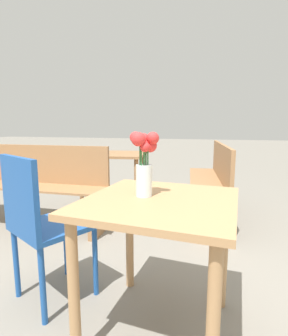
{
  "coord_description": "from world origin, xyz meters",
  "views": [
    {
      "loc": [
        0.28,
        -1.18,
        1.05
      ],
      "look_at": [
        -0.09,
        0.02,
        0.85
      ],
      "focal_mm": 28.0,
      "sensor_mm": 36.0,
      "label": 1
    }
  ],
  "objects": [
    {
      "name": "ground_plane",
      "position": [
        0.0,
        0.0,
        0.0
      ],
      "size": [
        40.0,
        40.0,
        0.0
      ],
      "primitive_type": "plane",
      "color": "gray"
    },
    {
      "name": "table_front",
      "position": [
        0.0,
        -0.0,
        0.58
      ],
      "size": [
        0.74,
        0.77,
        0.7
      ],
      "color": "tan",
      "rests_on": "ground_plane"
    },
    {
      "name": "flower_vase",
      "position": [
        -0.09,
        0.02,
        0.87
      ],
      "size": [
        0.14,
        0.14,
        0.32
      ],
      "color": "silver",
      "rests_on": "table_front"
    },
    {
      "name": "cafe_chair",
      "position": [
        -0.71,
        0.02,
        0.52
      ],
      "size": [
        0.53,
        0.53,
        0.89
      ],
      "color": "#1E519E",
      "rests_on": "ground_plane"
    },
    {
      "name": "bench_near",
      "position": [
        -1.73,
        1.03,
        0.47
      ],
      "size": [
        1.88,
        0.45,
        0.85
      ],
      "color": "#9E7047",
      "rests_on": "ground_plane"
    },
    {
      "name": "bench_middle",
      "position": [
        0.18,
        1.84,
        0.46
      ],
      "size": [
        0.55,
        1.57,
        0.85
      ],
      "color": "#9E7047",
      "rests_on": "ground_plane"
    },
    {
      "name": "table_back",
      "position": [
        -1.07,
        1.92,
        0.59
      ],
      "size": [
        0.91,
        0.86,
        0.7
      ],
      "color": "#9E7047",
      "rests_on": "ground_plane"
    }
  ]
}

